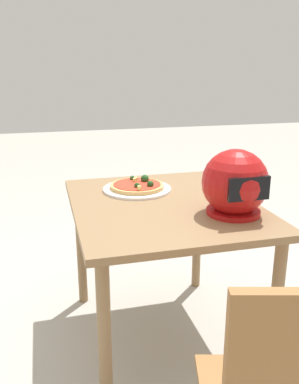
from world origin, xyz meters
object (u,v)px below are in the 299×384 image
(dining_table, at_px, (163,222))
(drinking_glass, at_px, (218,178))
(motorcycle_helmet, at_px, (235,184))
(pizza, at_px, (138,185))

(dining_table, xyz_separation_m, drinking_glass, (-0.32, -0.11, 0.16))
(dining_table, distance_m, motorcycle_helmet, 0.39)
(dining_table, bearing_deg, pizza, -72.64)
(motorcycle_helmet, bearing_deg, dining_table, -42.24)
(drinking_glass, bearing_deg, motorcycle_helmet, 77.22)
(pizza, relative_size, motorcycle_helmet, 0.98)
(dining_table, bearing_deg, drinking_glass, -160.11)
(pizza, bearing_deg, drinking_glass, 165.03)
(dining_table, height_order, pizza, pizza)
(motorcycle_helmet, distance_m, drinking_glass, 0.35)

